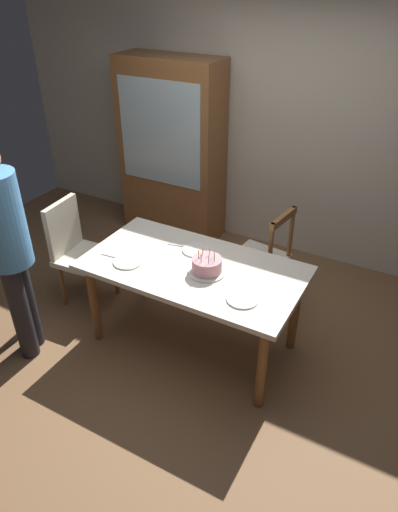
# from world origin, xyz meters

# --- Properties ---
(ground) EXTENTS (6.40, 6.40, 0.00)m
(ground) POSITION_xyz_m (0.00, 0.00, 0.00)
(ground) COLOR brown
(back_wall) EXTENTS (6.40, 0.10, 2.60)m
(back_wall) POSITION_xyz_m (0.00, 1.85, 1.30)
(back_wall) COLOR beige
(back_wall) RESTS_ON ground
(dining_table) EXTENTS (1.63, 0.87, 0.75)m
(dining_table) POSITION_xyz_m (0.00, 0.00, 0.66)
(dining_table) COLOR silver
(dining_table) RESTS_ON ground
(birthday_cake) EXTENTS (0.28, 0.28, 0.18)m
(birthday_cake) POSITION_xyz_m (0.13, -0.03, 0.81)
(birthday_cake) COLOR silver
(birthday_cake) RESTS_ON dining_table
(plate_near_celebrant) EXTENTS (0.22, 0.22, 0.01)m
(plate_near_celebrant) POSITION_xyz_m (-0.45, -0.20, 0.76)
(plate_near_celebrant) COLOR white
(plate_near_celebrant) RESTS_ON dining_table
(plate_far_side) EXTENTS (0.22, 0.22, 0.01)m
(plate_far_side) POSITION_xyz_m (-0.08, 0.20, 0.76)
(plate_far_side) COLOR white
(plate_far_side) RESTS_ON dining_table
(plate_near_guest) EXTENTS (0.22, 0.22, 0.01)m
(plate_near_guest) POSITION_xyz_m (0.49, -0.20, 0.76)
(plate_near_guest) COLOR white
(plate_near_guest) RESTS_ON dining_table
(fork_near_celebrant) EXTENTS (0.18, 0.03, 0.01)m
(fork_near_celebrant) POSITION_xyz_m (-0.61, -0.19, 0.76)
(fork_near_celebrant) COLOR silver
(fork_near_celebrant) RESTS_ON dining_table
(fork_far_side) EXTENTS (0.18, 0.05, 0.01)m
(fork_far_side) POSITION_xyz_m (-0.24, 0.19, 0.76)
(fork_far_side) COLOR silver
(fork_far_side) RESTS_ON dining_table
(chair_spindle_back) EXTENTS (0.50, 0.50, 0.95)m
(chair_spindle_back) POSITION_xyz_m (0.25, 0.75, 0.46)
(chair_spindle_back) COLOR beige
(chair_spindle_back) RESTS_ON ground
(chair_upholstered) EXTENTS (0.48, 0.48, 0.95)m
(chair_upholstered) POSITION_xyz_m (-1.21, 0.04, 0.53)
(chair_upholstered) COLOR beige
(chair_upholstered) RESTS_ON ground
(person_celebrant) EXTENTS (0.32, 0.32, 1.70)m
(person_celebrant) POSITION_xyz_m (-1.11, -0.69, 0.97)
(person_celebrant) COLOR #262328
(person_celebrant) RESTS_ON ground
(china_cabinet) EXTENTS (1.10, 0.45, 1.90)m
(china_cabinet) POSITION_xyz_m (-1.14, 1.56, 0.95)
(china_cabinet) COLOR brown
(china_cabinet) RESTS_ON ground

